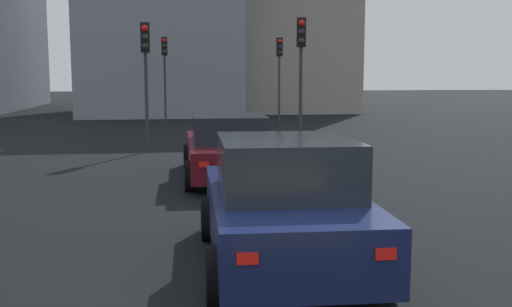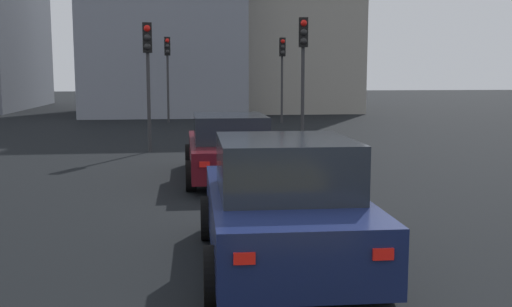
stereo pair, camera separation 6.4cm
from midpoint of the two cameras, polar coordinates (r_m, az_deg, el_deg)
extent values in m
cube|color=#510F16|center=(13.88, -2.83, 0.00)|extent=(4.75, 1.83, 0.64)
cube|color=#1E232B|center=(13.58, -2.76, 2.44)|extent=(2.14, 1.60, 0.59)
cylinder|color=black|center=(15.45, 0.09, -0.18)|extent=(0.64, 0.22, 0.64)
cylinder|color=black|center=(15.33, -6.61, -0.29)|extent=(0.64, 0.22, 0.64)
cylinder|color=black|center=(12.58, 1.80, -1.97)|extent=(0.64, 0.22, 0.64)
cylinder|color=black|center=(12.43, -6.44, -2.13)|extent=(0.64, 0.22, 0.64)
cube|color=red|center=(11.59, 1.29, -0.93)|extent=(0.03, 0.20, 0.11)
cube|color=red|center=(11.47, -5.14, -1.05)|extent=(0.03, 0.20, 0.11)
cube|color=#141E4C|center=(7.59, 2.35, -6.07)|extent=(4.12, 1.89, 0.71)
cube|color=#1E232B|center=(7.26, 2.62, -1.16)|extent=(1.87, 1.63, 0.66)
cylinder|color=black|center=(9.03, 6.80, -5.83)|extent=(0.65, 0.24, 0.64)
cylinder|color=black|center=(8.81, -4.73, -6.15)|extent=(0.65, 0.24, 0.64)
cylinder|color=black|center=(6.69, 11.78, -10.76)|extent=(0.65, 0.24, 0.64)
cylinder|color=black|center=(6.38, -4.09, -11.52)|extent=(0.65, 0.24, 0.64)
cube|color=red|center=(5.77, 11.93, -9.33)|extent=(0.03, 0.20, 0.11)
cube|color=red|center=(5.51, -1.15, -9.96)|extent=(0.03, 0.20, 0.11)
cylinder|color=#2D2D30|center=(29.69, 2.14, 6.07)|extent=(0.11, 0.11, 3.25)
cube|color=black|center=(29.65, 2.19, 10.08)|extent=(0.21, 0.29, 0.90)
sphere|color=red|center=(29.55, 2.24, 10.61)|extent=(0.20, 0.20, 0.20)
sphere|color=black|center=(29.54, 2.23, 10.08)|extent=(0.20, 0.20, 0.20)
sphere|color=black|center=(29.53, 2.23, 9.56)|extent=(0.20, 0.20, 0.20)
cylinder|color=#2D2D30|center=(18.95, 4.15, 5.16)|extent=(0.11, 0.11, 3.23)
cube|color=black|center=(18.92, 4.23, 11.41)|extent=(0.24, 0.30, 0.90)
sphere|color=red|center=(18.83, 4.26, 12.25)|extent=(0.20, 0.20, 0.20)
sphere|color=black|center=(18.81, 4.25, 11.43)|extent=(0.20, 0.20, 0.20)
sphere|color=black|center=(18.79, 4.24, 10.61)|extent=(0.20, 0.20, 0.20)
cylinder|color=#2D2D30|center=(18.81, -10.45, 4.76)|extent=(0.11, 0.11, 3.04)
cube|color=black|center=(18.76, -10.60, 10.77)|extent=(0.21, 0.29, 0.90)
sphere|color=red|center=(18.67, -10.62, 11.62)|extent=(0.20, 0.20, 0.20)
sphere|color=black|center=(18.65, -10.60, 10.79)|extent=(0.20, 0.20, 0.20)
sphere|color=black|center=(18.64, -10.58, 9.96)|extent=(0.20, 0.20, 0.20)
cylinder|color=#2D2D30|center=(30.18, -8.70, 6.05)|extent=(0.11, 0.11, 3.30)
cube|color=black|center=(30.14, -8.77, 10.04)|extent=(0.23, 0.30, 0.90)
sphere|color=red|center=(30.04, -8.76, 10.57)|extent=(0.20, 0.20, 0.20)
sphere|color=black|center=(30.03, -8.75, 10.05)|extent=(0.20, 0.20, 0.20)
sphere|color=black|center=(30.02, -8.74, 9.54)|extent=(0.20, 0.20, 0.20)
cube|color=gray|center=(37.93, -9.07, 13.21)|extent=(10.64, 9.13, 12.37)
camera|label=1|loc=(0.03, -90.19, -0.03)|focal=42.09mm
camera|label=2|loc=(0.03, 89.81, 0.03)|focal=42.09mm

